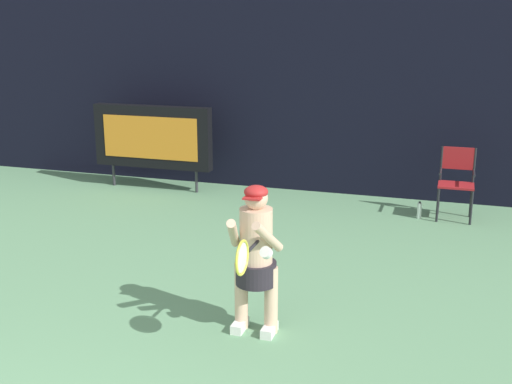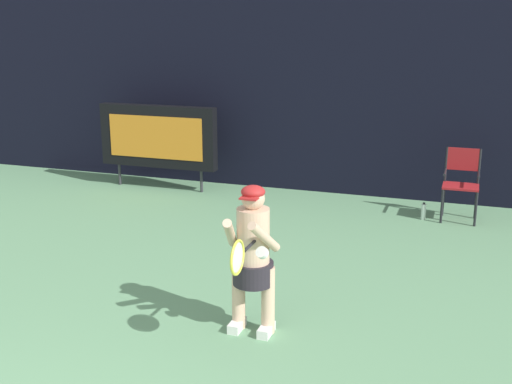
% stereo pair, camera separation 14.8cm
% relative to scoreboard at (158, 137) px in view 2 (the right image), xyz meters
% --- Properties ---
extents(backdrop_screen, '(18.00, 0.12, 3.66)m').
position_rel_scoreboard_xyz_m(backdrop_screen, '(2.43, 0.76, 0.86)').
color(backdrop_screen, black).
rests_on(backdrop_screen, ground).
extents(scoreboard, '(2.20, 0.21, 1.50)m').
position_rel_scoreboard_xyz_m(scoreboard, '(0.00, 0.00, 0.00)').
color(scoreboard, black).
rests_on(scoreboard, ground).
extents(umpire_chair, '(0.52, 0.44, 1.08)m').
position_rel_scoreboard_xyz_m(umpire_chair, '(5.17, -0.19, -0.33)').
color(umpire_chair, black).
rests_on(umpire_chair, ground).
extents(water_bottle, '(0.07, 0.07, 0.27)m').
position_rel_scoreboard_xyz_m(water_bottle, '(4.67, -0.36, -0.82)').
color(water_bottle, silver).
rests_on(water_bottle, ground).
extents(tennis_player, '(0.52, 0.59, 1.45)m').
position_rel_scoreboard_xyz_m(tennis_player, '(3.40, -4.58, -0.16)').
color(tennis_player, white).
rests_on(tennis_player, ground).
extents(tennis_racket, '(0.03, 0.60, 0.31)m').
position_rel_scoreboard_xyz_m(tennis_racket, '(3.46, -5.12, 0.02)').
color(tennis_racket, black).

